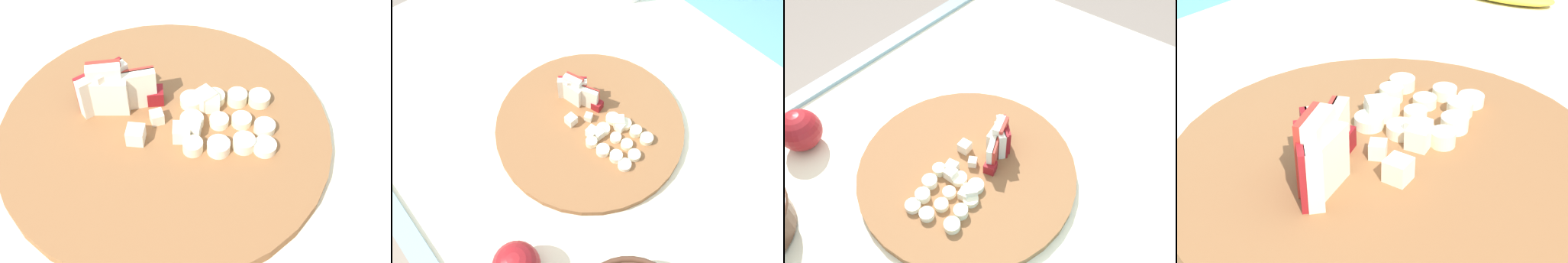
# 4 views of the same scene
# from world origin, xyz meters

# --- Properties ---
(tile_backsplash) EXTENTS (2.40, 0.04, 1.34)m
(tile_backsplash) POSITION_xyz_m (0.00, 0.46, 0.67)
(tile_backsplash) COLOR #4C8EB2
(tile_backsplash) RESTS_ON ground
(cutting_board) EXTENTS (0.39, 0.39, 0.02)m
(cutting_board) POSITION_xyz_m (0.03, -0.02, 0.91)
(cutting_board) COLOR brown
(cutting_board) RESTS_ON tiled_countertop
(apple_wedge_fan) EXTENTS (0.09, 0.05, 0.07)m
(apple_wedge_fan) POSITION_xyz_m (-0.04, 0.01, 0.94)
(apple_wedge_fan) COLOR #A32323
(apple_wedge_fan) RESTS_ON cutting_board
(apple_dice_pile) EXTENTS (0.10, 0.10, 0.02)m
(apple_dice_pile) POSITION_xyz_m (0.04, -0.00, 0.92)
(apple_dice_pile) COLOR #EFE5CC
(apple_dice_pile) RESTS_ON cutting_board
(banana_slice_rows) EXTENTS (0.12, 0.12, 0.02)m
(banana_slice_rows) POSITION_xyz_m (0.10, 0.00, 0.92)
(banana_slice_rows) COLOR beige
(banana_slice_rows) RESTS_ON cutting_board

